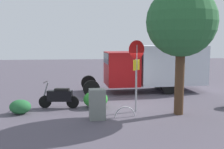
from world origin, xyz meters
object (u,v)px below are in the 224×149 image
(utility_cabinet, at_px, (97,104))
(bike_rack_hoop, at_px, (125,117))
(motorcycle, at_px, (60,97))
(stop_sign, at_px, (136,65))
(box_truck_near, at_px, (154,66))
(street_tree, at_px, (181,23))

(utility_cabinet, xyz_separation_m, bike_rack_hoop, (-1.11, -0.20, -0.59))
(motorcycle, bearing_deg, stop_sign, 172.52)
(box_truck_near, distance_m, motorcycle, 6.26)
(box_truck_near, distance_m, bike_rack_hoop, 5.82)
(motorcycle, distance_m, utility_cabinet, 2.46)
(motorcycle, height_order, bike_rack_hoop, motorcycle)
(street_tree, height_order, utility_cabinet, street_tree)
(box_truck_near, bearing_deg, stop_sign, 62.88)
(motorcycle, height_order, stop_sign, stop_sign)
(street_tree, bearing_deg, stop_sign, -18.32)
(stop_sign, bearing_deg, utility_cabinet, 28.06)
(box_truck_near, height_order, stop_sign, stop_sign)
(stop_sign, bearing_deg, bike_rack_hoop, 50.43)
(utility_cabinet, height_order, bike_rack_hoop, utility_cabinet)
(motorcycle, distance_m, street_tree, 6.09)
(stop_sign, height_order, street_tree, street_tree)
(street_tree, xyz_separation_m, utility_cabinet, (3.37, 0.35, -3.12))
(stop_sign, distance_m, utility_cabinet, 2.40)
(box_truck_near, relative_size, motorcycle, 4.02)
(street_tree, distance_m, utility_cabinet, 4.61)
(stop_sign, height_order, utility_cabinet, stop_sign)
(utility_cabinet, distance_m, bike_rack_hoop, 1.28)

